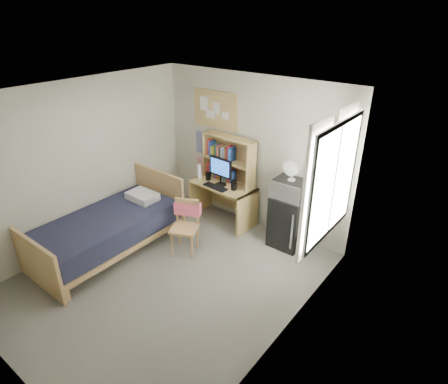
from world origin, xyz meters
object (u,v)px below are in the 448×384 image
Objects in this scene: microwave at (291,189)px; desk_fan at (292,171)px; desk_chair at (184,228)px; bulletin_board at (215,109)px; desk at (223,202)px; speaker_left at (208,176)px; mini_fridge at (288,221)px; monitor at (221,172)px; bed at (108,234)px; speaker_right at (234,185)px.

microwave is 1.72× the size of desk_fan.
microwave is at bearing 19.93° from desk_chair.
desk_chair is at bearing -69.81° from bulletin_board.
desk is (0.40, -0.29, -1.56)m from bulletin_board.
speaker_left is at bearing 86.70° from desk_chair.
desk_chair is 1.87m from desk_fan.
mini_fridge is at bearing -8.64° from bulletin_board.
monitor reaches higher than mini_fridge.
bed is at bearing -102.63° from speaker_left.
bed is 1.97m from speaker_left.
desk_chair is at bearing -78.96° from monitor.
monitor is (-0.14, 1.09, 0.54)m from desk_chair.
mini_fridge is at bearing 7.97° from monitor.
bed is (-0.45, -2.16, -1.61)m from bulletin_board.
speaker_right reaches higher than desk_chair.
desk_fan is (0.00, 0.00, 0.29)m from microwave.
speaker_left is 0.55× the size of desk_fan.
desk is 2.30× the size of microwave.
mini_fridge is at bearing 5.36° from desk.
desk_chair is 0.99× the size of mini_fridge.
bulletin_board is 1.09× the size of desk_chair.
desk_chair is 1.22m from monitor.
bulletin_board is at bearing 171.36° from mini_fridge.
bed is (-0.97, -0.72, -0.12)m from desk_chair.
mini_fridge is at bearing 90.00° from microwave.
bulletin_board is 1.08m from monitor.
bulletin_board is 0.42× the size of bed.
bulletin_board is 1.63m from desk.
speaker_right is at bearing -28.43° from bulletin_board.
desk_chair is 1.75m from microwave.
monitor is 2.79× the size of speaker_right.
mini_fridge is 1.74× the size of monitor.
monitor is at bearing 72.37° from desk_chair.
microwave reaches higher than desk.
desk is at bearing -179.29° from microwave.
speaker_right is (0.60, -0.04, 0.01)m from speaker_left.
desk_chair reaches higher than desk.
bulletin_board is at bearing 141.65° from monitor.
desk is 1.35× the size of desk_chair.
microwave is (1.01, 0.10, 0.20)m from speaker_right.
desk is at bearing -179.29° from desk_fan.
bed is at bearing -101.65° from bulletin_board.
desk is at bearing -36.66° from bulletin_board.
mini_fridge reaches higher than bed.
desk_chair is (0.53, -1.44, -1.49)m from bulletin_board.
microwave is at bearing -9.30° from bulletin_board.
speaker_left is at bearing -74.60° from bulletin_board.
speaker_left is at bearing -177.29° from mini_fridge.
desk_chair reaches higher than bed.
bed is 4.39× the size of microwave.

